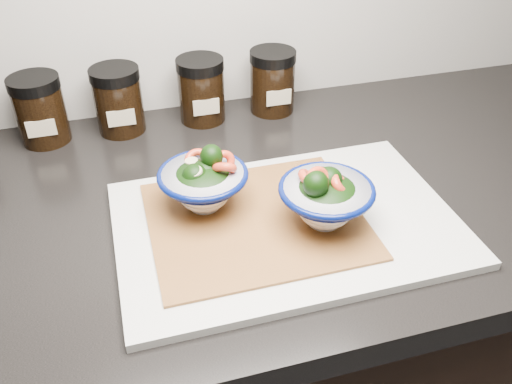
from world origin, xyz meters
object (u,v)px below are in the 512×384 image
object	(u,v)px
bowl_left	(204,183)
spice_jar_e	(272,81)
cutting_board	(286,223)
spice_jar_d	(201,90)
bowl_right	(325,198)
spice_jar_c	(118,100)
spice_jar_b	(40,110)

from	to	relation	value
bowl_left	spice_jar_e	world-z (taller)	spice_jar_e
cutting_board	bowl_left	world-z (taller)	bowl_left
spice_jar_e	cutting_board	bearing A→B (deg)	-104.05
spice_jar_d	spice_jar_e	bearing A→B (deg)	0.00
bowl_left	spice_jar_d	bearing A→B (deg)	79.33
bowl_right	spice_jar_e	distance (m)	0.35
bowl_left	bowl_right	size ratio (longest dim) A/B	0.98
cutting_board	spice_jar_c	bearing A→B (deg)	119.89
bowl_right	spice_jar_b	xyz separation A→B (m)	(-0.36, 0.35, 0.00)
bowl_left	spice_jar_b	world-z (taller)	spice_jar_b
spice_jar_c	spice_jar_d	size ratio (longest dim) A/B	1.00
spice_jar_c	cutting_board	bearing A→B (deg)	-60.11
bowl_right	spice_jar_d	xyz separation A→B (m)	(-0.09, 0.35, 0.00)
cutting_board	bowl_right	size ratio (longest dim) A/B	3.63
cutting_board	bowl_right	distance (m)	0.07
spice_jar_d	bowl_right	bearing A→B (deg)	-75.37
bowl_left	spice_jar_b	bearing A→B (deg)	128.41
bowl_right	spice_jar_b	bearing A→B (deg)	135.72
spice_jar_c	spice_jar_b	bearing A→B (deg)	180.00
bowl_left	spice_jar_d	xyz separation A→B (m)	(0.05, 0.27, 0.00)
bowl_right	spice_jar_b	distance (m)	0.50
spice_jar_e	bowl_right	bearing A→B (deg)	-96.25
bowl_right	spice_jar_c	distance (m)	0.42
bowl_right	spice_jar_e	size ratio (longest dim) A/B	1.10
bowl_right	spice_jar_e	xyz separation A→B (m)	(0.04, 0.35, 0.00)
spice_jar_b	spice_jar_e	distance (m)	0.40
bowl_right	spice_jar_d	world-z (taller)	spice_jar_d
bowl_left	bowl_right	xyz separation A→B (m)	(0.14, -0.08, 0.00)
bowl_left	spice_jar_c	distance (m)	0.29
spice_jar_b	spice_jar_d	size ratio (longest dim) A/B	1.00
spice_jar_c	spice_jar_d	bearing A→B (deg)	0.00
spice_jar_c	spice_jar_e	bearing A→B (deg)	0.00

